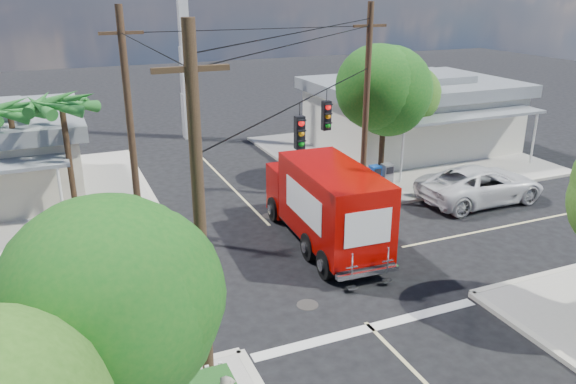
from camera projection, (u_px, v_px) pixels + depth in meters
ground at (310, 266)px, 20.44m from camera, size 120.00×120.00×0.00m
sidewalk_ne at (396, 155)px, 33.82m from camera, size 14.12×14.12×0.14m
road_markings at (328, 284)px, 19.16m from camera, size 32.00×32.00×0.01m
building_ne at (411, 112)px, 34.59m from camera, size 11.80×10.20×4.50m
radio_tower at (185, 52)px, 35.97m from camera, size 0.80×0.80×17.00m
tree_sw_front at (135, 303)px, 9.86m from camera, size 3.88×3.78×6.03m
tree_ne_front at (386, 92)px, 27.30m from camera, size 4.21×4.14×6.66m
tree_ne_back at (404, 93)px, 30.36m from camera, size 3.77×3.66×5.82m
palm_nw_front at (62, 107)px, 22.42m from camera, size 3.01×3.08×5.59m
palm_nw_back at (10, 113)px, 23.11m from camera, size 3.01×3.08×5.19m
utility_poles at (251, 135)px, 19.64m from camera, size 12.00×10.68×9.00m
vending_boxes at (375, 176)px, 27.95m from camera, size 1.90×0.50×1.10m
delivery_truck at (325, 204)px, 21.67m from camera, size 2.83×7.83×3.34m
parked_car at (481, 184)px, 26.32m from camera, size 6.15×2.84×1.71m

